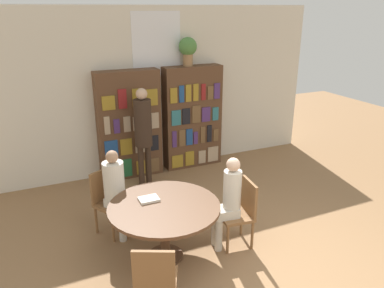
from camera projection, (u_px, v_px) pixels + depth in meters
The scene contains 12 objects.
wall_back at pixel (158, 91), 6.92m from camera, with size 6.40×0.07×3.00m.
bookshelf_left at pixel (129, 125), 6.70m from camera, with size 1.12×0.34×1.95m.
bookshelf_right at pixel (192, 117), 7.18m from camera, with size 1.12×0.34×1.95m.
flower_vase at pixel (188, 49), 6.71m from camera, with size 0.33×0.33×0.51m.
reading_table at pixel (164, 213), 4.51m from camera, with size 1.35×1.35×0.73m.
chair_near_camera at pixel (156, 279), 3.60m from camera, with size 0.53×0.53×0.89m.
chair_left_side at pixel (109, 198), 5.12m from camera, with size 0.54×0.54×0.89m.
chair_far_side at pixel (241, 210), 4.83m from camera, with size 0.45×0.45×0.89m.
seated_reader_left at pixel (116, 188), 4.95m from camera, with size 0.40×0.42×1.23m.
seated_reader_right at pixel (228, 199), 4.71m from camera, with size 0.37×0.27×1.24m.
librarian_standing at pixel (143, 128), 6.28m from camera, with size 0.30×0.57×1.73m.
open_book_on_table at pixel (149, 199), 4.58m from camera, with size 0.24×0.18×0.03m.
Camera 1 is at (-2.22, -2.65, 2.96)m, focal length 35.00 mm.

